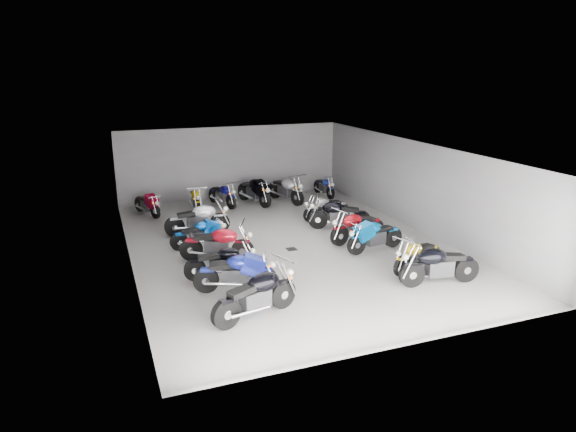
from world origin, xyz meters
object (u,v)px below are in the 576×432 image
(motorcycle_back_a, at_px, (147,204))
(motorcycle_right_c, at_px, (375,236))
(drain_grate, at_px, (292,249))
(motorcycle_back_e, at_px, (286,189))
(motorcycle_left_e, at_px, (200,234))
(motorcycle_right_d, at_px, (357,227))
(motorcycle_back_c, at_px, (223,195))
(motorcycle_right_e, at_px, (339,215))
(motorcycle_left_d, at_px, (218,244))
(motorcycle_left_b, at_px, (236,273))
(motorcycle_left_c, at_px, (222,262))
(motorcycle_right_b, at_px, (417,255))
(motorcycle_right_a, at_px, (439,265))
(motorcycle_back_d, at_px, (254,191))
(motorcycle_back_f, at_px, (324,186))
(motorcycle_right_f, at_px, (326,208))
(motorcycle_left_a, at_px, (257,295))
(motorcycle_back_b, at_px, (196,199))
(motorcycle_left_f, at_px, (198,219))

(motorcycle_back_a, bearing_deg, motorcycle_right_c, 111.44)
(drain_grate, relative_size, motorcycle_back_e, 0.14)
(motorcycle_left_e, distance_m, motorcycle_right_d, 5.25)
(motorcycle_back_c, height_order, motorcycle_back_e, motorcycle_back_e)
(motorcycle_right_e, relative_size, motorcycle_back_c, 1.07)
(drain_grate, height_order, motorcycle_left_d, motorcycle_left_d)
(motorcycle_back_e, bearing_deg, motorcycle_left_b, 45.29)
(motorcycle_left_c, bearing_deg, motorcycle_right_b, 84.77)
(motorcycle_right_a, relative_size, motorcycle_back_d, 0.99)
(motorcycle_left_d, relative_size, motorcycle_back_f, 1.13)
(motorcycle_right_c, xyz_separation_m, motorcycle_right_f, (-0.00, 3.71, -0.03))
(motorcycle_left_a, height_order, motorcycle_right_e, motorcycle_left_a)
(motorcycle_left_e, relative_size, motorcycle_back_b, 0.95)
(motorcycle_right_c, height_order, motorcycle_back_e, motorcycle_back_e)
(motorcycle_left_c, height_order, motorcycle_back_d, motorcycle_back_d)
(motorcycle_left_f, xyz_separation_m, motorcycle_back_b, (0.52, 3.17, -0.07))
(motorcycle_right_b, bearing_deg, motorcycle_back_a, 19.09)
(motorcycle_left_b, height_order, motorcycle_right_f, motorcycle_left_b)
(motorcycle_left_a, relative_size, motorcycle_left_d, 1.06)
(motorcycle_back_b, distance_m, motorcycle_back_e, 3.99)
(motorcycle_left_c, height_order, motorcycle_right_b, motorcycle_left_c)
(motorcycle_back_b, relative_size, motorcycle_back_d, 0.87)
(motorcycle_left_f, distance_m, motorcycle_right_c, 6.19)
(drain_grate, xyz_separation_m, motorcycle_back_d, (0.58, 5.97, 0.57))
(motorcycle_left_d, distance_m, motorcycle_right_d, 4.82)
(motorcycle_right_c, relative_size, motorcycle_back_e, 0.91)
(drain_grate, relative_size, motorcycle_left_e, 0.17)
(motorcycle_back_b, distance_m, motorcycle_back_d, 2.59)
(motorcycle_right_a, height_order, motorcycle_back_a, motorcycle_right_a)
(motorcycle_left_c, relative_size, motorcycle_right_a, 0.88)
(motorcycle_left_c, distance_m, motorcycle_right_a, 5.95)
(motorcycle_left_e, distance_m, motorcycle_right_a, 7.58)
(motorcycle_left_a, relative_size, motorcycle_right_d, 1.04)
(motorcycle_back_b, bearing_deg, motorcycle_left_d, 89.24)
(motorcycle_right_c, height_order, motorcycle_back_d, motorcycle_back_d)
(motorcycle_right_e, relative_size, motorcycle_back_d, 0.91)
(motorcycle_right_a, bearing_deg, motorcycle_back_d, 19.97)
(motorcycle_left_d, relative_size, motorcycle_right_b, 1.10)
(motorcycle_right_b, bearing_deg, motorcycle_left_b, 66.98)
(motorcycle_left_d, relative_size, motorcycle_right_f, 1.07)
(motorcycle_right_a, relative_size, motorcycle_right_d, 1.05)
(motorcycle_left_d, xyz_separation_m, motorcycle_back_f, (6.48, 6.36, -0.09))
(motorcycle_right_c, xyz_separation_m, motorcycle_right_d, (-0.10, 0.99, 0.02))
(motorcycle_right_b, xyz_separation_m, motorcycle_right_d, (-0.40, 2.93, 0.05))
(motorcycle_left_a, distance_m, motorcycle_right_e, 7.38)
(motorcycle_left_f, bearing_deg, motorcycle_back_e, 128.35)
(drain_grate, bearing_deg, motorcycle_left_f, 133.81)
(motorcycle_left_b, relative_size, motorcycle_right_d, 0.97)
(motorcycle_back_d, bearing_deg, motorcycle_left_b, 53.61)
(motorcycle_left_f, distance_m, motorcycle_back_e, 5.51)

